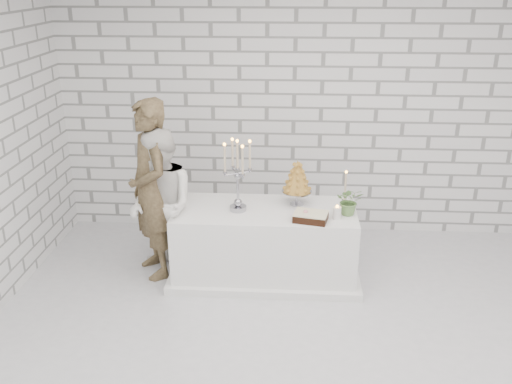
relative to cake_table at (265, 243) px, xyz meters
The scene contains 11 objects.
ground 1.47m from the cake_table, 66.02° to the right, with size 6.00×5.00×0.01m, color silver.
wall_back 1.74m from the cake_table, 64.35° to the left, with size 6.00×0.01×3.00m, color white.
cake_table is the anchor object (origin of this frame).
groom 1.26m from the cake_table, behind, with size 0.67×0.44×1.84m, color #3E3121.
bride 1.10m from the cake_table, behind, with size 0.76×0.59×1.56m, color white.
candelabra 0.78m from the cake_table, behind, with size 0.29×0.29×0.73m, color #9998A2, non-canonical shape.
croquembouche 0.70m from the cake_table, 24.10° to the left, with size 0.30×0.30×0.47m, color olive, non-canonical shape.
chocolate_cake 0.66m from the cake_table, 29.00° to the right, with size 0.31×0.22×0.08m, color black.
pillar_candle 0.84m from the cake_table, 15.06° to the right, with size 0.08×0.08×0.12m, color white.
extra_taper 0.99m from the cake_table, 15.85° to the left, with size 0.06×0.06×0.32m, color beige.
flowers 0.97m from the cake_table, ahead, with size 0.25×0.22×0.28m, color #3A712F.
Camera 1 is at (-0.35, -3.79, 2.94)m, focal length 39.26 mm.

